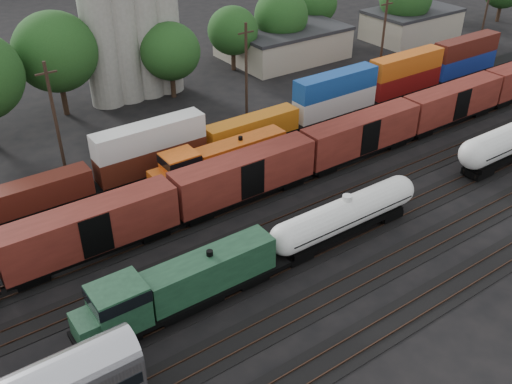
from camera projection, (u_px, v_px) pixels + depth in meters
ground at (274, 227)px, 52.75m from camera, size 600.00×600.00×0.00m
tracks at (274, 226)px, 52.72m from camera, size 180.00×33.20×0.20m
green_locomotive at (175, 288)px, 41.64m from camera, size 17.46×3.08×4.62m
tank_car_a at (346, 215)px, 49.94m from camera, size 16.12×2.89×4.22m
orange_locomotive at (217, 161)px, 58.47m from camera, size 17.07×2.84×4.27m
boxcar_string at (173, 200)px, 50.87m from camera, size 122.80×2.90×4.20m
container_wall at (147, 155)px, 59.17m from camera, size 160.00×2.60×5.80m
grain_silo at (129, 15)px, 73.39m from camera, size 13.40×5.00×29.00m
industrial_sheds at (161, 76)px, 79.10m from camera, size 119.38×17.26×5.10m
tree_band at (93, 55)px, 72.78m from camera, size 166.05×19.97×13.38m
utility_poles at (159, 90)px, 64.73m from camera, size 122.20×0.36×12.00m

